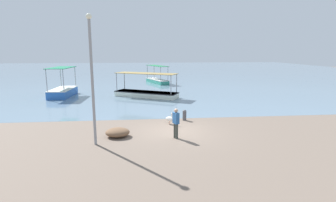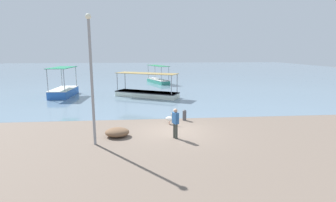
{
  "view_description": "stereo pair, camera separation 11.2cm",
  "coord_description": "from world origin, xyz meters",
  "views": [
    {
      "loc": [
        -1.9,
        -15.13,
        4.8
      ],
      "look_at": [
        -0.09,
        3.0,
        1.3
      ],
      "focal_mm": 28.0,
      "sensor_mm": 36.0,
      "label": 1
    },
    {
      "loc": [
        -1.79,
        -15.14,
        4.8
      ],
      "look_at": [
        -0.09,
        3.0,
        1.3
      ],
      "focal_mm": 28.0,
      "sensor_mm": 36.0,
      "label": 2
    }
  ],
  "objects": [
    {
      "name": "ground",
      "position": [
        0.0,
        0.0,
        0.0
      ],
      "size": [
        120.0,
        120.0,
        0.0
      ],
      "primitive_type": "plane",
      "color": "#726154"
    },
    {
      "name": "harbor_water",
      "position": [
        0.0,
        48.0,
        0.0
      ],
      "size": [
        110.0,
        90.0,
        0.0
      ],
      "primitive_type": "cube",
      "color": "slate",
      "rests_on": "ground"
    },
    {
      "name": "fishing_boat_near_right",
      "position": [
        -1.48,
        12.25,
        0.48
      ],
      "size": [
        6.85,
        4.85,
        2.51
      ],
      "color": "white",
      "rests_on": "harbor_water"
    },
    {
      "name": "fishing_boat_far_left",
      "position": [
        -10.36,
        13.55,
        0.6
      ],
      "size": [
        2.13,
        4.69,
        3.08
      ],
      "color": "blue",
      "rests_on": "harbor_water"
    },
    {
      "name": "fishing_boat_outer",
      "position": [
        0.38,
        24.18,
        0.5
      ],
      "size": [
        3.31,
        5.56,
        2.62
      ],
      "color": "teal",
      "rests_on": "harbor_water"
    },
    {
      "name": "pelican",
      "position": [
        -0.1,
        1.59,
        0.38
      ],
      "size": [
        0.7,
        0.59,
        0.8
      ],
      "color": "#E0997A",
      "rests_on": "ground"
    },
    {
      "name": "lamp_post",
      "position": [
        -4.37,
        -1.83,
        3.64
      ],
      "size": [
        0.28,
        0.28,
        6.55
      ],
      "color": "gray",
      "rests_on": "ground"
    },
    {
      "name": "mooring_bollard",
      "position": [
        1.01,
        2.49,
        0.41
      ],
      "size": [
        0.28,
        0.28,
        0.76
      ],
      "color": "#47474C",
      "rests_on": "ground"
    },
    {
      "name": "fisherman_standing",
      "position": [
        -0.08,
        -1.27,
        0.91
      ],
      "size": [
        0.37,
        0.46,
        1.69
      ],
      "color": "#3E433B",
      "rests_on": "ground"
    },
    {
      "name": "net_pile",
      "position": [
        -3.34,
        -0.67,
        0.25
      ],
      "size": [
        1.36,
        1.16,
        0.5
      ],
      "primitive_type": "ellipsoid",
      "color": "brown",
      "rests_on": "ground"
    }
  ]
}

